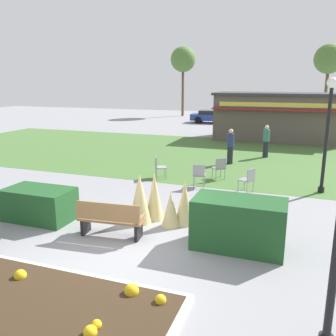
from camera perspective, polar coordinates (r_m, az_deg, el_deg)
ground_plane at (r=8.81m, az=-5.91°, el=-12.52°), size 80.00×80.00×0.00m
lawn_patch at (r=19.29m, az=8.97°, el=1.90°), size 36.00×12.00×0.01m
flower_bed at (r=6.97m, az=-18.47°, el=-20.05°), size 4.69×2.18×0.33m
park_bench at (r=9.24m, az=-9.22°, el=-8.08°), size 1.74×0.68×0.95m
hedge_left at (r=10.89m, az=-19.83°, el=-5.46°), size 1.93×1.10×0.92m
hedge_right at (r=8.69m, az=11.22°, el=-8.72°), size 2.14×1.10×1.21m
ornamental_grass_behind_left at (r=10.00m, az=-4.52°, el=-4.90°), size 0.66×0.66×1.40m
ornamental_grass_behind_right at (r=9.89m, az=2.67°, el=-5.53°), size 0.54×0.54×1.26m
ornamental_grass_behind_center at (r=10.22m, az=-2.19°, el=-4.48°), size 0.53×0.53×1.39m
ornamental_grass_behind_far at (r=9.79m, az=0.43°, el=-6.60°), size 0.50×0.50×0.97m
lamppost_mid at (r=13.49m, az=24.21°, el=6.77°), size 0.36×0.36×4.01m
food_kiosk at (r=25.39m, az=17.22°, el=7.88°), size 8.46×4.07×3.16m
cafe_chair_west at (r=13.39m, az=4.99°, el=-0.88°), size 0.49×0.49×0.89m
cafe_chair_east at (r=13.00m, az=12.67°, el=-1.61°), size 0.59×0.59×0.89m
cafe_chair_center at (r=14.62m, az=-1.50°, el=0.41°), size 0.60×0.60×0.89m
cafe_chair_north at (r=14.56m, az=8.23°, el=0.22°), size 0.61×0.61×0.89m
person_strolling at (r=17.39m, az=9.93°, el=3.46°), size 0.34×0.34×1.69m
person_standing at (r=19.32m, az=15.40°, el=4.18°), size 0.34×0.34×1.69m
parked_car_west_slot at (r=34.86m, az=7.17°, el=8.21°), size 4.32×2.29×1.20m
parked_car_center_slot at (r=34.09m, az=16.20°, el=7.66°), size 4.31×2.28×1.20m
tree_left_bg at (r=38.69m, az=24.32°, el=15.52°), size 2.80×2.80×7.39m
tree_center_bg at (r=41.85m, az=2.42°, el=16.86°), size 2.80×2.80×7.71m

